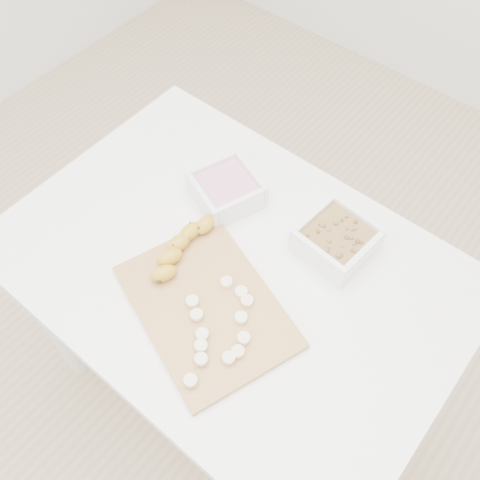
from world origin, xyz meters
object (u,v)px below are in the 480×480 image
Objects in this scene: bowl_yogurt at (226,189)px; cutting_board at (207,306)px; table at (232,286)px; banana at (181,248)px; bowl_granola at (337,240)px.

bowl_yogurt is 0.29m from cutting_board.
table is at bearing -46.77° from bowl_yogurt.
cutting_board is (0.15, -0.25, -0.03)m from bowl_yogurt.
cutting_board reaches higher than table.
banana is at bearing 153.75° from cutting_board.
table is 0.27m from bowl_granola.
bowl_yogurt is 0.50× the size of cutting_board.
table is at bearing 104.24° from cutting_board.
table is 0.17m from banana.
banana is (-0.12, 0.06, 0.02)m from cutting_board.
cutting_board is at bearing -112.71° from bowl_granola.
table is at bearing -130.32° from bowl_granola.
bowl_yogurt is (-0.13, 0.13, 0.13)m from table.
bowl_yogurt is at bearing 133.23° from table.
table is 5.03× the size of banana.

